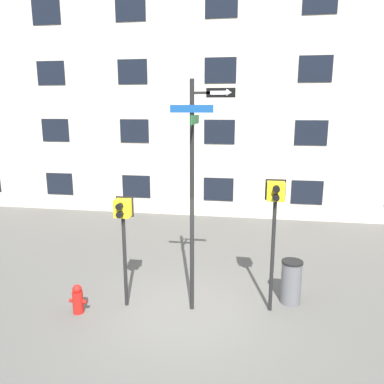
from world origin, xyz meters
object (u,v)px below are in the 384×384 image
at_px(pedestrian_signal_right, 275,209).
at_px(trash_bin, 291,282).
at_px(pedestrian_signal_left, 123,222).
at_px(fire_hydrant, 78,299).
at_px(street_sign_pole, 195,181).

relative_size(pedestrian_signal_right, trash_bin, 2.89).
distance_m(pedestrian_signal_left, trash_bin, 3.99).
relative_size(pedestrian_signal_right, fire_hydrant, 4.44).
relative_size(pedestrian_signal_left, pedestrian_signal_right, 0.86).
bearing_deg(trash_bin, street_sign_pole, -163.03).
height_order(street_sign_pole, trash_bin, street_sign_pole).
bearing_deg(trash_bin, fire_hydrant, -165.17).
distance_m(pedestrian_signal_left, pedestrian_signal_right, 3.21).
relative_size(street_sign_pole, pedestrian_signal_left, 1.97).
height_order(street_sign_pole, fire_hydrant, street_sign_pole).
distance_m(fire_hydrant, trash_bin, 4.72).
relative_size(street_sign_pole, pedestrian_signal_right, 1.69).
bearing_deg(trash_bin, pedestrian_signal_right, -137.96).
bearing_deg(street_sign_pole, trash_bin, 16.97).
height_order(pedestrian_signal_right, trash_bin, pedestrian_signal_right).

